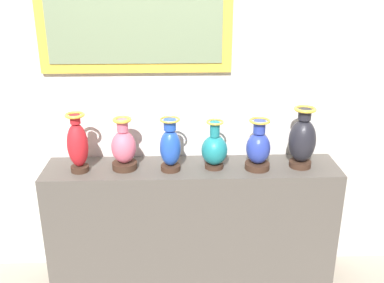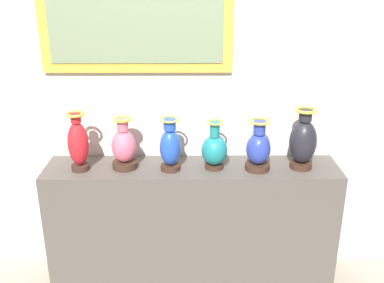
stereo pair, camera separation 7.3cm
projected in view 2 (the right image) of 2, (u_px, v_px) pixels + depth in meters
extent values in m
plane|color=gray|center=(192.00, 276.00, 3.16)|extent=(9.84, 9.84, 0.00)
cube|color=#4C4742|center=(192.00, 224.00, 3.01)|extent=(1.88, 0.37, 0.85)
cube|color=silver|center=(192.00, 80.00, 2.90)|extent=(3.84, 0.10, 2.71)
cube|color=gold|center=(135.00, 0.00, 2.65)|extent=(1.18, 0.03, 0.87)
cube|color=#697B5B|center=(134.00, 0.00, 2.63)|extent=(1.06, 0.01, 0.75)
cylinder|color=#382319|center=(80.00, 167.00, 2.81)|extent=(0.11, 0.11, 0.03)
ellipsoid|color=red|center=(78.00, 144.00, 2.75)|extent=(0.13, 0.13, 0.28)
cylinder|color=red|center=(76.00, 118.00, 2.69)|extent=(0.06, 0.06, 0.05)
torus|color=gold|center=(75.00, 114.00, 2.68)|extent=(0.12, 0.12, 0.02)
cylinder|color=#382319|center=(125.00, 165.00, 2.83)|extent=(0.16, 0.16, 0.04)
ellipsoid|color=#CC5972|center=(124.00, 146.00, 2.79)|extent=(0.15, 0.15, 0.21)
cylinder|color=#CC5972|center=(123.00, 125.00, 2.74)|extent=(0.07, 0.07, 0.08)
torus|color=gold|center=(122.00, 119.00, 2.72)|extent=(0.12, 0.12, 0.02)
cylinder|color=#382319|center=(170.00, 167.00, 2.81)|extent=(0.12, 0.12, 0.03)
ellipsoid|color=#1E47B2|center=(170.00, 147.00, 2.76)|extent=(0.13, 0.13, 0.23)
cylinder|color=#1E47B2|center=(170.00, 125.00, 2.70)|extent=(0.08, 0.08, 0.07)
torus|color=gold|center=(170.00, 119.00, 2.69)|extent=(0.12, 0.12, 0.01)
cylinder|color=#382319|center=(214.00, 166.00, 2.83)|extent=(0.12, 0.12, 0.03)
ellipsoid|color=#19727A|center=(214.00, 150.00, 2.79)|extent=(0.16, 0.16, 0.19)
cylinder|color=#19727A|center=(215.00, 129.00, 2.74)|extent=(0.06, 0.06, 0.09)
torus|color=gold|center=(215.00, 122.00, 2.73)|extent=(0.11, 0.11, 0.01)
cylinder|color=#382319|center=(257.00, 166.00, 2.81)|extent=(0.16, 0.16, 0.04)
ellipsoid|color=#263899|center=(258.00, 149.00, 2.77)|extent=(0.15, 0.15, 0.20)
cylinder|color=#263899|center=(260.00, 128.00, 2.72)|extent=(0.07, 0.07, 0.08)
torus|color=gold|center=(260.00, 121.00, 2.70)|extent=(0.13, 0.13, 0.02)
cylinder|color=#382319|center=(301.00, 165.00, 2.83)|extent=(0.14, 0.14, 0.04)
ellipsoid|color=black|center=(303.00, 142.00, 2.78)|extent=(0.17, 0.17, 0.28)
cylinder|color=black|center=(305.00, 115.00, 2.71)|extent=(0.08, 0.08, 0.07)
torus|color=gold|center=(306.00, 110.00, 2.70)|extent=(0.14, 0.14, 0.02)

